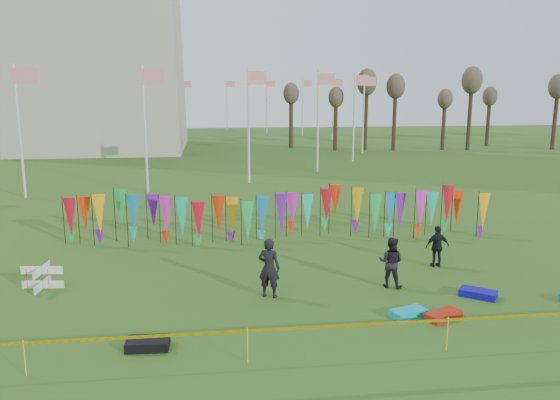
{
  "coord_description": "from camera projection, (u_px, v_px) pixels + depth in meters",
  "views": [
    {
      "loc": [
        -2.65,
        -14.49,
        6.54
      ],
      "look_at": [
        -0.04,
        6.0,
        2.33
      ],
      "focal_mm": 35.0,
      "sensor_mm": 36.0,
      "label": 1
    }
  ],
  "objects": [
    {
      "name": "ground",
      "position": [
        308.0,
        320.0,
        15.72
      ],
      "size": [
        160.0,
        160.0,
        0.0
      ],
      "primitive_type": "plane",
      "color": "#315417",
      "rests_on": "ground"
    },
    {
      "name": "flagpole_ring",
      "position": [
        106.0,
        113.0,
        59.85
      ],
      "size": [
        57.4,
        56.16,
        8.0
      ],
      "color": "silver",
      "rests_on": "ground"
    },
    {
      "name": "banner_row",
      "position": [
        280.0,
        212.0,
        23.87
      ],
      "size": [
        18.64,
        0.64,
        2.13
      ],
      "color": "black",
      "rests_on": "ground"
    },
    {
      "name": "caution_tape_near",
      "position": [
        315.0,
        329.0,
        13.35
      ],
      "size": [
        26.0,
        0.02,
        0.9
      ],
      "color": "yellow",
      "rests_on": "ground"
    },
    {
      "name": "tree_line",
      "position": [
        520.0,
        92.0,
        61.21
      ],
      "size": [
        53.92,
        1.92,
        7.84
      ],
      "color": "#382C1C",
      "rests_on": "ground"
    },
    {
      "name": "box_kite",
      "position": [
        42.0,
        277.0,
        18.14
      ],
      "size": [
        0.72,
        0.72,
        0.79
      ],
      "rotation": [
        0.0,
        0.0,
        -0.11
      ],
      "color": "red",
      "rests_on": "ground"
    },
    {
      "name": "person_left",
      "position": [
        269.0,
        268.0,
        17.31
      ],
      "size": [
        0.85,
        0.75,
        1.94
      ],
      "primitive_type": "imported",
      "rotation": [
        0.0,
        0.0,
        2.75
      ],
      "color": "black",
      "rests_on": "ground"
    },
    {
      "name": "person_mid",
      "position": [
        391.0,
        262.0,
        18.23
      ],
      "size": [
        0.98,
        0.86,
        1.72
      ],
      "primitive_type": "imported",
      "rotation": [
        0.0,
        0.0,
        2.62
      ],
      "color": "black",
      "rests_on": "ground"
    },
    {
      "name": "person_right",
      "position": [
        437.0,
        246.0,
        20.33
      ],
      "size": [
        0.93,
        0.55,
        1.56
      ],
      "primitive_type": "imported",
      "rotation": [
        0.0,
        0.0,
        3.18
      ],
      "color": "black",
      "rests_on": "ground"
    },
    {
      "name": "kite_bag_turquoise",
      "position": [
        408.0,
        313.0,
        15.98
      ],
      "size": [
        1.16,
        0.85,
        0.21
      ],
      "primitive_type": "cube",
      "rotation": [
        0.0,
        0.0,
        0.35
      ],
      "color": "#0DB1CF",
      "rests_on": "ground"
    },
    {
      "name": "kite_bag_blue",
      "position": [
        478.0,
        293.0,
        17.46
      ],
      "size": [
        1.24,
        1.14,
        0.23
      ],
      "primitive_type": "cube",
      "rotation": [
        0.0,
        0.0,
        -0.65
      ],
      "color": "#130BB8",
      "rests_on": "ground"
    },
    {
      "name": "kite_bag_red",
      "position": [
        443.0,
        315.0,
        15.81
      ],
      "size": [
        1.24,
        0.98,
        0.21
      ],
      "primitive_type": "cube",
      "rotation": [
        0.0,
        0.0,
        0.48
      ],
      "color": "#B4230C",
      "rests_on": "ground"
    },
    {
      "name": "kite_bag_black",
      "position": [
        148.0,
        344.0,
        13.99
      ],
      "size": [
        1.11,
        0.68,
        0.25
      ],
      "primitive_type": "cube",
      "rotation": [
        0.0,
        0.0,
        -0.05
      ],
      "color": "black",
      "rests_on": "ground"
    }
  ]
}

